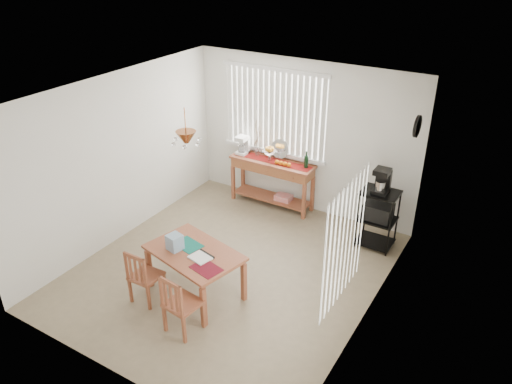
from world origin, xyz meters
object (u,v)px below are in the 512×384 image
Objects in this scene: cart_items at (382,181)px; dining_table at (194,256)px; wire_cart at (378,214)px; chair_left at (144,276)px; sideboard at (273,172)px; chair_right at (181,304)px.

cart_items is 0.28× the size of dining_table.
chair_left is (-2.14, -2.83, -0.17)m from wire_cart.
sideboard is at bearing 97.08° from dining_table.
chair_right is (0.76, -0.20, 0.02)m from chair_left.
cart_items is 0.46× the size of chair_right.
dining_table is at bearing 45.54° from chair_left.
chair_left is at bearing -92.40° from sideboard.
wire_cart is at bearing -9.08° from sideboard.
cart_items is at bearing 65.72° from chair_right.
sideboard is at bearing 87.60° from chair_left.
wire_cart is 3.56m from chair_left.
wire_cart is at bearing 65.65° from chair_right.
wire_cart is (2.01, -0.32, -0.08)m from sideboard.
chair_right is (-1.38, -3.05, -0.70)m from cart_items.
cart_items is at bearing 53.04° from chair_left.
cart_items reaches higher than chair_left.
wire_cart is at bearing 54.63° from dining_table.
wire_cart is 3.34m from chair_right.
wire_cart reaches higher than chair_right.
cart_items is 3.42m from chair_right.
chair_left is (-0.13, -3.16, -0.25)m from sideboard.
cart_items reaches higher than dining_table.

